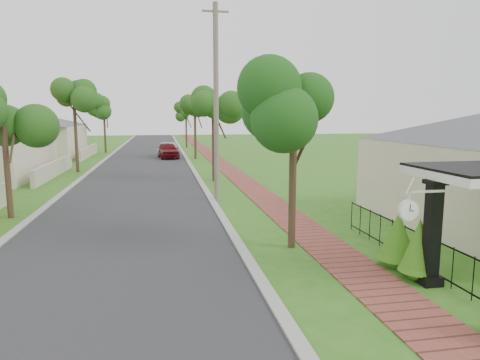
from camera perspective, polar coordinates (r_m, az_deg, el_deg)
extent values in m
plane|color=#2E6B19|center=(10.61, -0.90, -13.39)|extent=(160.00, 160.00, 0.00)
cube|color=#28282B|center=(30.00, -12.99, 0.76)|extent=(7.00, 120.00, 0.02)
cube|color=#9E9E99|center=(30.06, -6.03, 0.95)|extent=(0.30, 120.00, 0.10)
cube|color=#9E9E99|center=(30.39, -19.88, 0.57)|extent=(0.30, 120.00, 0.10)
cube|color=brown|center=(30.37, -1.13, 1.08)|extent=(1.50, 120.00, 0.03)
cube|color=black|center=(11.02, 24.24, -6.44)|extent=(0.30, 0.30, 2.52)
cube|color=black|center=(11.35, 23.88, -12.01)|extent=(0.48, 0.48, 0.24)
cube|color=black|center=(10.78, 24.63, -0.26)|extent=(0.42, 0.42, 0.10)
cube|color=black|center=(12.08, 22.83, -6.59)|extent=(0.03, 8.00, 0.03)
cube|color=black|center=(12.31, 22.61, -10.19)|extent=(0.03, 8.00, 0.03)
cylinder|color=black|center=(10.68, 28.66, -11.47)|extent=(0.02, 0.02, 1.00)
cylinder|color=black|center=(11.17, 26.48, -10.45)|extent=(0.02, 0.02, 1.00)
cylinder|color=black|center=(11.68, 24.50, -9.50)|extent=(0.02, 0.02, 1.00)
cylinder|color=black|center=(12.20, 22.70, -8.63)|extent=(0.02, 0.02, 1.00)
cylinder|color=black|center=(12.74, 21.06, -7.82)|extent=(0.02, 0.02, 1.00)
cylinder|color=black|center=(13.29, 19.56, -7.07)|extent=(0.02, 0.02, 1.00)
cylinder|color=black|center=(13.85, 18.18, -6.37)|extent=(0.02, 0.02, 1.00)
cylinder|color=black|center=(14.42, 16.91, -5.73)|extent=(0.02, 0.02, 1.00)
cylinder|color=black|center=(14.99, 15.74, -5.13)|extent=(0.02, 0.02, 1.00)
cylinder|color=black|center=(15.58, 14.66, -4.58)|extent=(0.02, 0.02, 1.00)
cylinder|color=#382619|center=(25.95, -3.53, 4.83)|extent=(0.22, 0.22, 4.55)
sphere|color=#144913|center=(25.91, -3.58, 10.14)|extent=(1.70, 1.70, 1.70)
cylinder|color=#382619|center=(39.86, -5.99, 6.36)|extent=(0.22, 0.22, 4.90)
sphere|color=#144913|center=(39.84, -6.05, 10.08)|extent=(1.70, 1.70, 1.70)
cylinder|color=#382619|center=(53.83, -7.18, 6.54)|extent=(0.22, 0.22, 4.20)
sphere|color=#144913|center=(53.80, -7.22, 8.90)|extent=(1.70, 1.70, 1.70)
cylinder|color=#382619|center=(18.77, -28.63, 1.28)|extent=(0.22, 0.22, 3.85)
sphere|color=#144913|center=(18.66, -29.08, 7.48)|extent=(1.60, 1.60, 1.60)
cylinder|color=#382619|center=(32.28, -21.03, 5.32)|extent=(0.22, 0.22, 4.90)
sphere|color=#144913|center=(32.26, -21.28, 9.92)|extent=(1.70, 1.70, 1.70)
cylinder|color=#382619|center=(48.10, -17.58, 6.18)|extent=(0.22, 0.22, 4.55)
sphere|color=#144913|center=(48.07, -17.71, 9.04)|extent=(1.70, 1.70, 1.70)
sphere|color=#2E7116|center=(11.48, 22.60, -10.59)|extent=(0.72, 0.72, 0.72)
cone|color=#2E7116|center=(11.30, 22.78, -7.69)|extent=(0.81, 0.81, 1.21)
sphere|color=#2E7116|center=(12.24, 20.18, -9.33)|extent=(0.81, 0.81, 0.81)
cone|color=#2E7116|center=(12.08, 20.32, -6.70)|extent=(0.92, 0.92, 1.16)
cube|color=#BFB299|center=(30.71, -23.52, 1.39)|extent=(0.25, 10.00, 1.00)
cube|color=beige|center=(45.77, -27.53, 4.53)|extent=(11.00, 10.00, 3.00)
pyramid|color=#4C4C51|center=(45.71, -27.73, 7.40)|extent=(15.56, 15.56, 1.60)
cube|color=#BFB299|center=(44.40, -19.51, 3.62)|extent=(0.25, 10.00, 1.00)
imported|color=#5E0E12|center=(40.83, -9.57, 3.92)|extent=(2.18, 4.45, 1.46)
imported|color=#BBBABC|center=(43.25, -9.63, 4.05)|extent=(2.01, 4.04, 1.27)
cylinder|color=#382619|center=(12.84, 7.02, -0.58)|extent=(0.22, 0.22, 3.88)
sphere|color=#1F5418|center=(12.68, 7.19, 8.61)|extent=(1.93, 1.93, 1.93)
cylinder|color=#7A6C5F|center=(19.88, -3.20, 10.03)|extent=(0.24, 0.24, 8.95)
cube|color=#7A6C5F|center=(20.39, -3.31, 21.55)|extent=(1.20, 0.08, 0.08)
cube|color=white|center=(10.22, 23.78, -1.40)|extent=(0.79, 0.05, 0.05)
cylinder|color=white|center=(10.01, 21.60, -2.53)|extent=(0.02, 0.02, 0.34)
cylinder|color=white|center=(10.05, 21.53, -3.80)|extent=(0.48, 0.10, 0.48)
cylinder|color=white|center=(10.01, 21.70, -3.86)|extent=(0.41, 0.01, 0.41)
cylinder|color=white|center=(10.10, 21.37, -3.74)|extent=(0.41, 0.01, 0.41)
cube|color=black|center=(9.99, 21.75, -3.46)|extent=(0.01, 0.01, 0.16)
cube|color=black|center=(10.03, 21.95, -3.86)|extent=(0.10, 0.01, 0.02)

